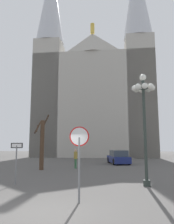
% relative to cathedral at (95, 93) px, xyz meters
% --- Properties ---
extents(ground_plane, '(120.00, 120.00, 0.00)m').
position_rel_cathedral_xyz_m(ground_plane, '(-0.14, -33.03, -11.50)').
color(ground_plane, '#514F4C').
extents(cathedral, '(20.86, 14.13, 37.31)m').
position_rel_cathedral_xyz_m(cathedral, '(0.00, 0.00, 0.00)').
color(cathedral, '#ADA89E').
rests_on(cathedral, ground).
extents(stop_sign, '(0.75, 0.08, 2.77)m').
position_rel_cathedral_xyz_m(stop_sign, '(0.96, -31.67, -9.56)').
color(stop_sign, slate).
rests_on(stop_sign, ground).
extents(one_way_arrow_sign, '(0.62, 0.10, 2.18)m').
position_rel_cathedral_xyz_m(one_way_arrow_sign, '(-2.84, -28.34, -10.09)').
color(one_way_arrow_sign, slate).
rests_on(one_way_arrow_sign, ground).
extents(street_lamp, '(1.25, 1.25, 5.89)m').
position_rel_cathedral_xyz_m(street_lamp, '(4.01, -28.18, -7.36)').
color(street_lamp, '#2D3833').
rests_on(street_lamp, ground).
extents(bare_tree, '(1.20, 1.18, 4.65)m').
position_rel_cathedral_xyz_m(bare_tree, '(-3.45, -21.59, -9.27)').
color(bare_tree, '#473323').
rests_on(bare_tree, ground).
extents(parked_car_near_navy, '(2.45, 4.48, 1.46)m').
position_rel_cathedral_xyz_m(parked_car_near_navy, '(3.30, -15.39, -10.82)').
color(parked_car_near_navy, navy).
rests_on(parked_car_near_navy, ground).
extents(pedestrian_walking, '(0.32, 0.32, 1.67)m').
position_rel_cathedral_xyz_m(pedestrian_walking, '(-0.72, -20.34, -10.48)').
color(pedestrian_walking, '#33663F').
rests_on(pedestrian_walking, ground).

